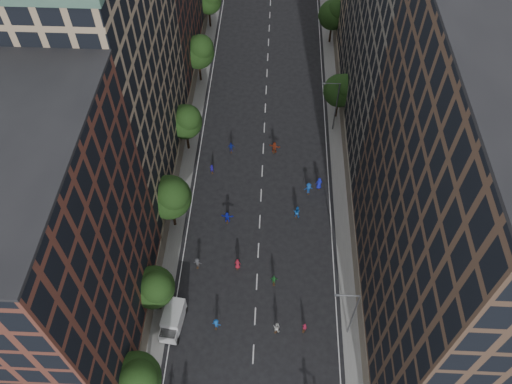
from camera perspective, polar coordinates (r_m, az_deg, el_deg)
ground at (r=74.91m, az=0.83°, el=4.73°), size 240.00×240.00×0.00m
sidewalk_left at (r=81.27m, az=-7.56°, el=8.84°), size 4.00×105.00×0.15m
sidewalk_right at (r=80.91m, az=9.64°, el=8.28°), size 4.00×105.00×0.15m
bldg_left_a at (r=49.67m, az=-22.93°, el=-7.41°), size 14.00×22.00×30.00m
bldg_left_b at (r=62.99m, az=-17.13°, el=12.43°), size 14.00×26.00×34.00m
bldg_right_a at (r=48.41m, az=23.08°, el=-3.24°), size 14.00×30.00×36.00m
bldg_right_b at (r=69.51m, az=17.62°, el=15.81°), size 14.00×28.00×33.00m
tree_left_0 at (r=52.28m, az=-13.57°, el=-20.05°), size 5.20×5.20×8.83m
tree_left_1 at (r=56.39m, az=-11.55°, el=-10.59°), size 4.80×4.80×8.21m
tree_left_2 at (r=62.05m, az=-9.77°, el=-0.48°), size 5.60×5.60×9.45m
tree_left_3 at (r=71.73m, az=-8.04°, el=8.07°), size 5.00×5.00×8.58m
tree_left_4 at (r=83.75m, az=-6.55°, el=15.74°), size 5.40×5.40×9.08m
tree_left_5 at (r=97.31m, az=-5.38°, el=21.05°), size 4.80×4.80×8.33m
tree_right_a at (r=77.48m, az=9.71°, el=11.48°), size 5.00×5.00×8.39m
tree_right_b at (r=93.50m, az=8.95°, el=19.50°), size 5.20×5.20×8.83m
streetlamp_near at (r=55.32m, az=10.92°, el=-13.37°), size 2.64×0.22×9.06m
streetlamp_far at (r=75.49m, az=9.02°, el=9.87°), size 2.64×0.22×9.06m
cargo_van at (r=59.02m, az=-9.50°, el=-14.21°), size 2.74×4.91×2.50m
skater_3 at (r=58.81m, az=-4.57°, el=-14.79°), size 1.12×0.79×1.57m
skater_6 at (r=62.20m, az=-2.12°, el=-8.22°), size 0.85×0.59×1.68m
skater_7 at (r=58.78m, az=5.57°, el=-15.11°), size 0.64×0.52×1.50m
skater_8 at (r=58.45m, az=2.38°, el=-15.19°), size 1.03×0.94×1.72m
skater_9 at (r=62.70m, az=-6.70°, el=-8.05°), size 1.08×0.68×1.60m
skater_10 at (r=61.14m, az=2.07°, el=-10.00°), size 0.95×0.40×1.62m
skater_11 at (r=66.08m, az=-3.31°, el=-2.90°), size 1.69×0.62×1.79m
skater_12 at (r=69.99m, az=7.22°, el=0.99°), size 1.05×0.79×1.94m
skater_13 at (r=71.79m, az=-5.08°, el=2.67°), size 0.61×0.47×1.49m
skater_14 at (r=66.61m, az=4.68°, el=-2.28°), size 1.12×0.98×1.95m
skater_15 at (r=69.28m, az=6.01°, el=0.40°), size 1.32×0.92×1.87m
skater_16 at (r=74.29m, az=-2.86°, el=5.11°), size 1.04×0.48×1.73m
skater_17 at (r=74.12m, az=2.11°, el=5.11°), size 1.85×0.98×1.90m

